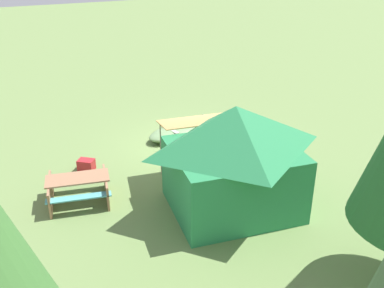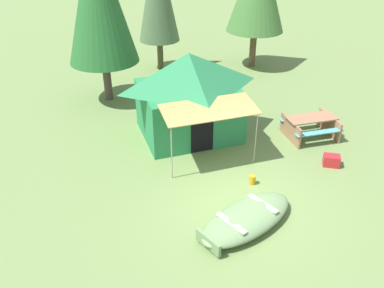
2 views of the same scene
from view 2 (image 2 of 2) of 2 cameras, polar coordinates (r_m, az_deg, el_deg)
name	(u,v)px [view 2 (image 2 of 2)]	position (r m, az deg, el deg)	size (l,w,h in m)	color
ground_plane	(237,202)	(11.32, 6.36, -8.08)	(80.00, 80.00, 0.00)	olive
beached_rowboat	(247,218)	(10.46, 7.72, -10.35)	(3.13, 1.96, 0.44)	#6B8E5B
canvas_cabin_tent	(189,94)	(13.84, -0.44, 7.09)	(3.77, 4.38, 2.95)	#278049
picnic_table	(310,125)	(14.67, 16.35, 2.64)	(1.93, 1.71, 0.76)	#9D6F4F
cooler_box	(331,160)	(13.36, 19.06, -2.21)	(0.49, 0.35, 0.36)	red
fuel_can	(252,180)	(11.97, 8.51, -5.00)	(0.18, 0.18, 0.28)	orange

